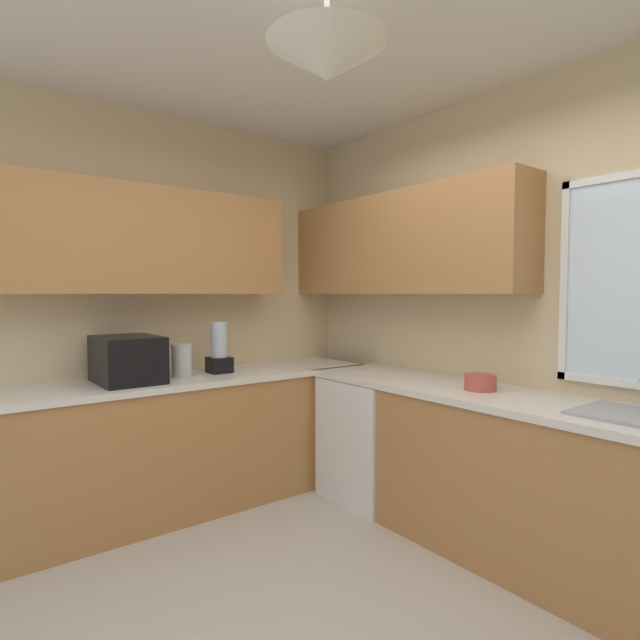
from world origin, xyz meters
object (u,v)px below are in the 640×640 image
Objects in this scene: kettle at (182,361)px; blender_appliance at (219,350)px; microwave at (127,359)px; bowl at (480,382)px; dishwasher at (375,438)px.

blender_appliance is (-0.02, 0.28, 0.05)m from kettle.
blender_appliance is at bearing 94.06° from kettle.
microwave reaches higher than bowl.
kettle reaches higher than bowl.
bowl is at bearing 38.68° from kettle.
blender_appliance is (0.00, 0.63, 0.02)m from microwave.
kettle is (0.02, 0.35, -0.03)m from microwave.
blender_appliance reaches higher than kettle.
kettle is 1.90m from bowl.
blender_appliance is (-0.66, -0.88, 0.63)m from dishwasher.
blender_appliance reaches higher than bowl.
kettle is at bearing -141.32° from bowl.
dishwasher is 4.69× the size of bowl.
kettle is (-0.64, -1.16, 0.58)m from dishwasher.
dishwasher is at bearing 66.36° from microwave.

